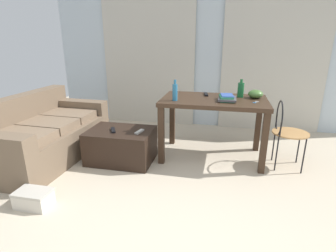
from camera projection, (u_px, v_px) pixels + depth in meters
name	position (u px, v px, depth m)	size (l,w,h in m)	color
ground_plane	(191.00, 176.00, 3.06)	(7.63, 7.63, 0.00)	beige
wall_back	(209.00, 53.00, 4.51)	(5.40, 0.10, 2.52)	silver
curtains	(208.00, 60.00, 4.46)	(3.69, 0.03, 2.30)	beige
couch	(43.00, 135.00, 3.46)	(0.97, 1.77, 0.80)	brown
coffee_table	(121.00, 145.00, 3.39)	(0.80, 0.58, 0.41)	black
craft_table	(214.00, 107.00, 3.37)	(1.30, 0.78, 0.78)	#382619
wire_chair	(285.00, 127.00, 3.15)	(0.42, 0.42, 0.82)	#B7844C
bottle_near	(241.00, 90.00, 3.39)	(0.08, 0.08, 0.23)	#195B2D
bottle_far	(175.00, 92.00, 3.20)	(0.06, 0.06, 0.25)	teal
bowl	(256.00, 94.00, 3.34)	(0.18, 0.18, 0.11)	#477033
book_stack	(227.00, 98.00, 3.22)	(0.21, 0.30, 0.07)	#2D7F56
tv_remote_on_table	(206.00, 94.00, 3.54)	(0.04, 0.18, 0.02)	black
scissors	(255.00, 102.00, 3.13)	(0.08, 0.11, 0.00)	#9EA0A5
tv_remote_primary	(113.00, 130.00, 3.30)	(0.05, 0.19, 0.02)	black
tv_remote_secondary	(139.00, 132.00, 3.24)	(0.05, 0.16, 0.02)	#B7B7B2
shoebox	(34.00, 198.00, 2.49)	(0.32, 0.21, 0.16)	beige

